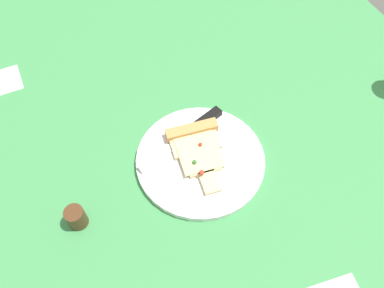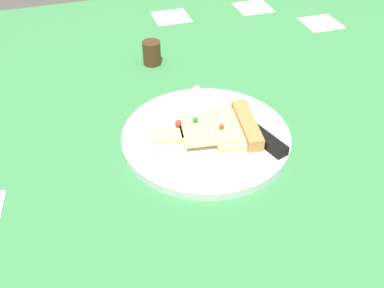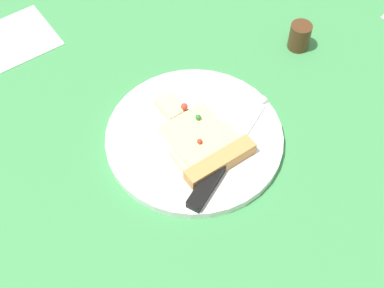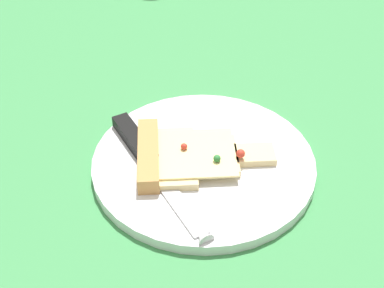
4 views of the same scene
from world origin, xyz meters
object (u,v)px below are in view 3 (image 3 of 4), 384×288
at_px(pizza_slice, 204,143).
at_px(pepper_shaker, 300,36).
at_px(knife, 223,161).
at_px(napkin, 17,38).
at_px(plate, 194,138).

relative_size(pizza_slice, pepper_shaker, 3.59).
xyz_separation_m(knife, napkin, (-0.47, -0.08, -0.02)).
relative_size(knife, pepper_shaker, 4.62).
relative_size(plate, napkin, 2.20).
bearing_deg(pizza_slice, knife, -82.84).
xyz_separation_m(pepper_shaker, napkin, (-0.37, -0.37, -0.02)).
bearing_deg(napkin, knife, 9.46).
bearing_deg(pepper_shaker, plate, -84.84).
height_order(knife, pepper_shaker, pepper_shaker).
distance_m(plate, knife, 0.07).
bearing_deg(knife, pizza_slice, 161.92).
xyz_separation_m(knife, pepper_shaker, (-0.09, 0.29, 0.00)).
bearing_deg(pepper_shaker, pizza_slice, -79.88).
bearing_deg(plate, knife, -3.30).
bearing_deg(napkin, pepper_shaker, 44.69).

